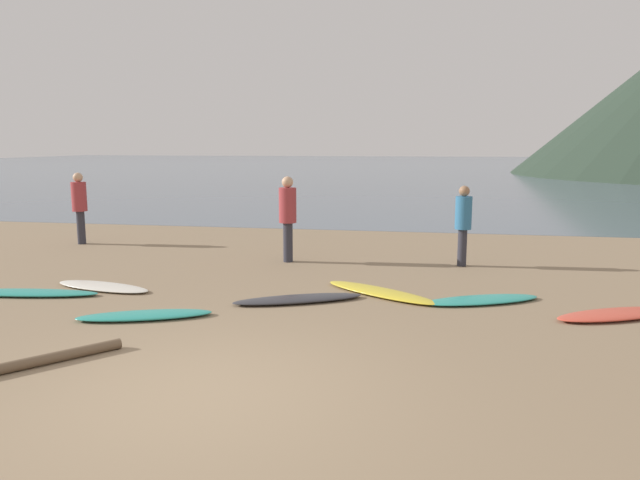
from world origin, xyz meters
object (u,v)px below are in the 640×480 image
object	(u,v)px
driftwood_log	(28,363)
person_1	(79,202)
surfboard_2	(103,286)
surfboard_5	(380,292)
surfboard_4	(298,299)
surfboard_1	(26,293)
surfboard_3	(145,315)
surfboard_7	(615,314)
surfboard_6	(482,300)
person_0	(288,212)
person_2	(463,219)

from	to	relation	value
driftwood_log	person_1	bearing A→B (deg)	118.17
surfboard_2	driftwood_log	bearing A→B (deg)	-59.04
surfboard_2	surfboard_5	distance (m)	4.85
surfboard_2	surfboard_4	bearing A→B (deg)	8.98
surfboard_1	surfboard_3	size ratio (longest dim) A/B	1.28
surfboard_7	driftwood_log	distance (m)	7.88
surfboard_2	surfboard_6	world-z (taller)	surfboard_6
surfboard_2	person_0	bearing A→B (deg)	60.79
surfboard_1	person_2	world-z (taller)	person_2
surfboard_4	surfboard_7	world-z (taller)	surfboard_4
surfboard_2	person_0	size ratio (longest dim) A/B	1.06
surfboard_7	person_0	bearing A→B (deg)	124.51
surfboard_7	person_1	world-z (taller)	person_1
surfboard_5	driftwood_log	distance (m)	5.44
surfboard_3	person_1	world-z (taller)	person_1
surfboard_2	surfboard_7	bearing A→B (deg)	11.13
surfboard_1	person_2	distance (m)	8.29
person_0	surfboard_4	bearing A→B (deg)	-26.05
surfboard_4	person_2	bearing A→B (deg)	26.31
surfboard_1	driftwood_log	xyz separation A→B (m)	(2.18, -2.93, 0.02)
surfboard_1	surfboard_4	world-z (taller)	surfboard_4
surfboard_2	surfboard_3	xyz separation A→B (m)	(1.56, -1.54, 0.01)
surfboard_2	surfboard_4	size ratio (longest dim) A/B	0.91
surfboard_1	surfboard_5	world-z (taller)	same
surfboard_1	surfboard_2	size ratio (longest dim) A/B	1.28
surfboard_6	surfboard_7	bearing A→B (deg)	-39.24
surfboard_6	driftwood_log	xyz separation A→B (m)	(-5.29, -3.84, 0.02)
surfboard_5	driftwood_log	bearing A→B (deg)	-98.76
person_0	surfboard_3	bearing A→B (deg)	-55.88
surfboard_2	surfboard_7	distance (m)	8.32
person_2	surfboard_3	bearing A→B (deg)	-160.65
surfboard_5	surfboard_7	world-z (taller)	surfboard_7
surfboard_2	person_1	size ratio (longest dim) A/B	1.07
surfboard_3	surfboard_5	size ratio (longest dim) A/B	0.85
surfboard_1	person_0	distance (m)	5.22
surfboard_7	driftwood_log	size ratio (longest dim) A/B	0.93
surfboard_2	surfboard_6	size ratio (longest dim) A/B	0.98
surfboard_3	person_1	size ratio (longest dim) A/B	1.07
surfboard_1	surfboard_7	bearing A→B (deg)	-5.00
surfboard_1	surfboard_3	distance (m)	2.72
person_1	driftwood_log	world-z (taller)	person_1
driftwood_log	person_0	bearing A→B (deg)	77.18
person_2	surfboard_2	bearing A→B (deg)	-178.77
person_2	driftwood_log	size ratio (longest dim) A/B	0.78
surfboard_3	surfboard_6	distance (m)	5.22
driftwood_log	surfboard_1	bearing A→B (deg)	126.66
surfboard_5	driftwood_log	world-z (taller)	driftwood_log
surfboard_2	person_1	distance (m)	5.30
surfboard_5	surfboard_4	bearing A→B (deg)	-117.91
surfboard_4	person_1	distance (m)	8.03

